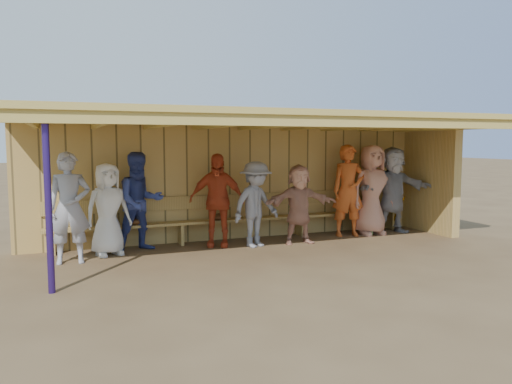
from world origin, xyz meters
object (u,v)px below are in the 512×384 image
player_a (69,208)px  bench (242,214)px  player_g (348,191)px  player_f (299,204)px  player_extra (393,190)px  player_b (108,209)px  player_d (217,200)px  player_h (372,190)px  player_e (256,204)px  player_c (140,202)px

player_a → bench: (3.32, 0.86, -0.39)m
player_g → bench: 2.31m
player_f → player_extra: 2.44m
player_f → player_b: bearing=-179.0°
player_b → player_extra: player_extra is taller
player_d → player_extra: player_extra is taller
player_g → player_h: (0.55, -0.04, -0.00)m
player_h → player_extra: size_ratio=1.02×
player_d → player_f: bearing=10.5°
player_b → bench: bearing=-6.5°
bench → player_e: bearing=-90.3°
player_c → player_f: 3.04m
player_e → player_g: size_ratio=0.84×
player_b → player_e: size_ratio=1.00×
player_a → player_c: player_a is taller
player_d → player_a: bearing=-150.0°
player_c → player_d: bearing=-17.8°
player_h → player_c: bearing=176.4°
player_b → player_c: 0.62m
player_a → player_extra: size_ratio=0.97×
player_e → player_d: bearing=136.4°
player_a → player_g: player_g is taller
player_extra → player_c: bearing=-178.9°
player_f → player_g: player_g is taller
player_e → player_g: player_g is taller
player_h → bench: (-2.77, 0.50, -0.44)m
player_d → player_b: bearing=-158.3°
player_a → player_extra: bearing=6.5°
bench → player_f: bearing=-41.3°
player_d → player_h: bearing=21.2°
player_a → player_b: size_ratio=1.13×
player_b → player_g: (4.91, 0.01, 0.15)m
player_f → player_h: 1.90m
player_e → bench: (0.00, 0.77, -0.29)m
player_d → player_e: 0.75m
player_f → bench: size_ratio=0.21×
player_e → player_extra: 3.34m
player_d → player_e: (0.68, -0.29, -0.08)m
player_c → player_e: player_c is taller
player_h → player_extra: player_h is taller
player_c → player_d: 1.42m
player_f → player_extra: size_ratio=0.82×
player_c → player_e: bearing=-23.4°
player_d → player_f: player_d is taller
player_d → player_c: bearing=-165.1°
player_c → player_b: bearing=-175.0°
player_a → player_d: bearing=11.7°
player_d → player_g: (2.91, 0.01, 0.08)m
bench → player_c: bearing=-171.7°
player_f → player_extra: player_extra is taller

